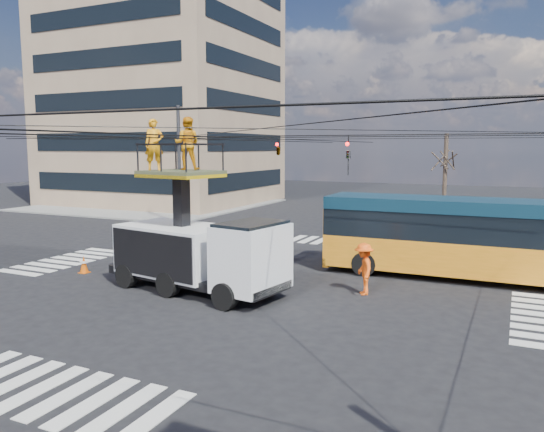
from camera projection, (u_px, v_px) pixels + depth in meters
The scene contains 11 objects.
ground at pixel (260, 284), 20.34m from camera, with size 120.00×120.00×0.00m, color black.
sidewalk_nw at pixel (155, 205), 48.02m from camera, with size 18.00×18.00×0.12m, color slate.
crosswalks at pixel (260, 284), 20.34m from camera, with size 22.40×22.40×0.02m, color silver, non-canonical shape.
building_tower at pixel (162, 41), 49.18m from camera, with size 18.06×16.06×30.00m.
overhead_network at pixel (263, 172), 20.19m from camera, with size 24.24×24.24×8.00m.
tree_a at pixel (446, 158), 29.78m from camera, with size 2.00×2.00×6.00m.
utility_truck at pixel (198, 235), 19.05m from camera, with size 7.30×3.61×6.32m.
city_bus at pixel (473, 237), 20.82m from camera, with size 11.67×2.74×3.20m.
traffic_cone at pixel (84, 264), 22.13m from camera, with size 0.36×0.36×0.73m, color #D35108.
worker_ground at pixel (128, 253), 21.11m from camera, with size 1.21×0.50×2.07m, color red.
flagger at pixel (364, 269), 18.81m from camera, with size 1.20×0.69×1.86m, color #FF5410.
Camera 1 is at (8.81, -17.78, 5.21)m, focal length 35.00 mm.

